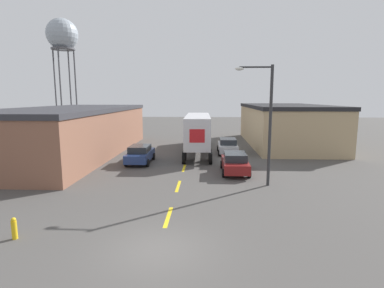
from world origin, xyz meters
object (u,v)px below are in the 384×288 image
(parked_car_right_far, at_px, (228,146))
(water_tower, at_px, (62,36))
(parked_car_right_mid, at_px, (235,162))
(semi_truck, at_px, (198,130))
(parked_car_left_far, at_px, (140,154))
(street_lamp, at_px, (266,117))
(fire_hydrant, at_px, (14,228))

(parked_car_right_far, xyz_separation_m, water_tower, (-30.24, 27.82, 16.79))
(parked_car_right_mid, bearing_deg, semi_truck, 109.59)
(parked_car_right_mid, bearing_deg, parked_car_right_far, 90.00)
(parked_car_left_far, bearing_deg, street_lamp, -33.51)
(street_lamp, distance_m, fire_hydrant, 15.03)
(semi_truck, bearing_deg, water_tower, 133.95)
(parked_car_left_far, xyz_separation_m, street_lamp, (9.81, -6.50, 3.76))
(parked_car_right_mid, xyz_separation_m, fire_hydrant, (-10.19, -11.62, -0.36))
(semi_truck, relative_size, parked_car_right_far, 3.02)
(semi_truck, distance_m, parked_car_right_mid, 9.51)
(parked_car_right_far, xyz_separation_m, parked_car_right_mid, (0.00, -8.19, 0.00))
(parked_car_right_far, height_order, fire_hydrant, parked_car_right_far)
(water_tower, height_order, street_lamp, water_tower)
(parked_car_right_far, height_order, parked_car_left_far, same)
(parked_car_right_far, bearing_deg, parked_car_right_mid, -90.00)
(street_lamp, relative_size, fire_hydrant, 8.44)
(semi_truck, distance_m, street_lamp, 13.22)
(parked_car_left_far, height_order, fire_hydrant, parked_car_left_far)
(street_lamp, bearing_deg, fire_hydrant, -144.89)
(semi_truck, height_order, parked_car_right_far, semi_truck)
(water_tower, distance_m, fire_hydrant, 54.45)
(parked_car_right_mid, xyz_separation_m, street_lamp, (1.63, -3.31, 3.76))
(parked_car_right_far, bearing_deg, parked_car_left_far, -148.58)
(fire_hydrant, bearing_deg, water_tower, 112.83)
(parked_car_right_far, xyz_separation_m, street_lamp, (1.63, -11.49, 3.76))
(parked_car_right_mid, height_order, water_tower, water_tower)
(parked_car_left_far, height_order, street_lamp, street_lamp)
(semi_truck, relative_size, parked_car_left_far, 3.02)
(fire_hydrant, bearing_deg, parked_car_right_far, 62.77)
(semi_truck, relative_size, fire_hydrant, 14.81)
(semi_truck, distance_m, fire_hydrant, 21.72)
(parked_car_right_mid, relative_size, parked_car_left_far, 1.00)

